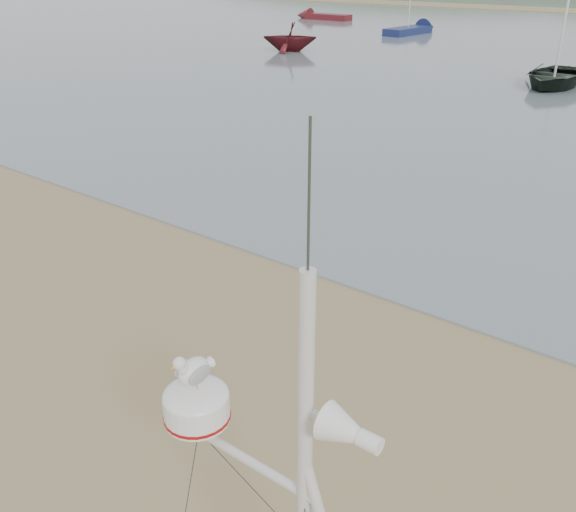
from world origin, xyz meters
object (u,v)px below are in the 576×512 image
Objects in this scene: boat_red at (290,23)px; dinghy_red_far at (316,16)px; boat_dark at (563,31)px; sailboat_blue_near at (418,29)px.

dinghy_red_far is (-11.39, 18.90, -1.33)m from boat_red.
sailboat_blue_near reaches higher than boat_dark.
sailboat_blue_near is at bearing 142.22° from boat_red.
dinghy_red_far is at bearing 159.58° from sailboat_blue_near.
boat_dark is 21.85m from sailboat_blue_near.
boat_red is 14.25m from sailboat_blue_near.
boat_dark is at bearing -37.31° from dinghy_red_far.
boat_dark is 16.21m from boat_red.
dinghy_red_far is 13.73m from sailboat_blue_near.
boat_red is 0.55× the size of dinghy_red_far.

